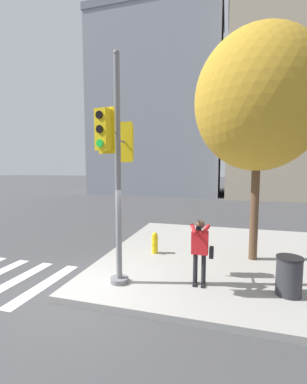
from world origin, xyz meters
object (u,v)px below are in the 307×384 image
object	(u,v)px
person_photographer	(200,247)
fire_hydrant	(155,243)
street_tree	(259,101)
trash_bin	(289,276)
traffic_signal_pole	(117,161)

from	to	relation	value
person_photographer	fire_hydrant	xyz separation A→B (m)	(-1.71, 1.99, -0.62)
street_tree	fire_hydrant	world-z (taller)	street_tree
trash_bin	person_photographer	bearing A→B (deg)	-178.66
fire_hydrant	trash_bin	world-z (taller)	trash_bin
street_tree	trash_bin	distance (m)	4.98
traffic_signal_pole	trash_bin	bearing A→B (deg)	6.47
street_tree	traffic_signal_pole	bearing A→B (deg)	-141.91
street_tree	trash_bin	size ratio (longest dim) A/B	7.84
fire_hydrant	person_photographer	bearing A→B (deg)	-49.34
person_photographer	fire_hydrant	bearing A→B (deg)	130.66
trash_bin	fire_hydrant	bearing A→B (deg)	152.30
person_photographer	trash_bin	size ratio (longest dim) A/B	1.82
person_photographer	fire_hydrant	world-z (taller)	person_photographer
street_tree	fire_hydrant	distance (m)	5.51
person_photographer	trash_bin	world-z (taller)	person_photographer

